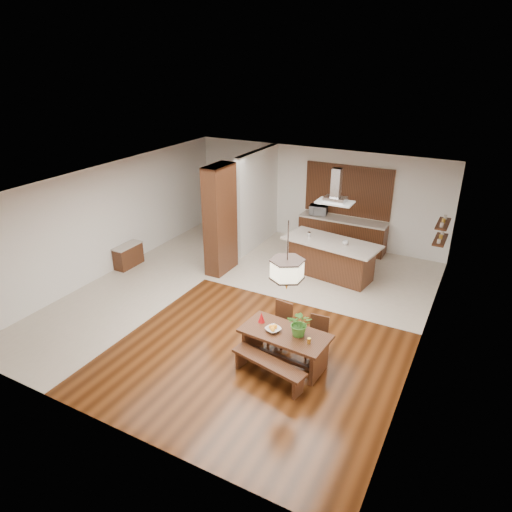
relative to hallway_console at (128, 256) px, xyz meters
The scene contains 25 objects.
room_shell 4.20m from the hallway_console, ahead, with size 9.00×9.04×2.92m.
tile_hallway 1.12m from the hallway_console, 10.68° to the right, with size 2.50×9.00×0.01m, color beige.
tile_kitchen 5.57m from the hallway_console, 24.44° to the left, with size 5.50×4.00×0.01m, color beige.
soffit_band 4.60m from the hallway_console, ahead, with size 8.00×9.00×0.02m, color #3E1B0F.
partition_pier 2.85m from the hallway_console, 22.54° to the left, with size 0.45×1.00×2.90m, color black.
partition_stub 4.09m from the hallway_console, 52.14° to the left, with size 0.18×2.40×2.90m, color silver.
hallway_console is the anchor object (origin of this frame).
hallway_doorway 4.41m from the hallway_console, 75.20° to the left, with size 1.10×0.20×2.10m, color black.
rear_counter 6.26m from the hallway_console, 39.75° to the left, with size 2.60×0.62×0.95m.
kitchen_window 6.58m from the hallway_console, 41.53° to the left, with size 2.60×0.08×1.50m, color brown.
shelf_lower 8.12m from the hallway_console, 17.35° to the left, with size 0.26×0.90×0.04m, color black.
shelf_upper 8.18m from the hallway_console, 17.35° to the left, with size 0.26×0.90×0.04m, color black.
dining_table 5.96m from the hallway_console, 18.79° to the right, with size 1.71×0.95×0.69m.
dining_bench 6.13m from the hallway_console, 24.21° to the right, with size 1.49×0.33×0.42m, color black, non-canonical shape.
dining_chair_left 5.45m from the hallway_console, 14.71° to the right, with size 0.40×0.40×0.89m, color black, non-canonical shape.
dining_chair_right 6.26m from the hallway_console, 13.36° to the right, with size 0.37×0.37×0.84m, color black, non-canonical shape.
pendant_lantern 6.26m from the hallway_console, 18.79° to the right, with size 0.64×0.64×1.31m, color beige, non-canonical shape.
foliage_plant 6.23m from the hallway_console, 17.58° to the right, with size 0.46×0.40×0.51m, color #3A7426.
fruit_bowl 5.79m from the hallway_console, 20.09° to the right, with size 0.28×0.28×0.07m, color beige.
napkin_cone 5.42m from the hallway_console, 19.55° to the right, with size 0.13×0.13×0.21m, color red.
gold_ornament 6.49m from the hallway_console, 18.20° to the right, with size 0.07×0.07×0.10m, color gold.
kitchen_island 5.54m from the hallway_console, 21.69° to the left, with size 2.58×1.41×1.01m.
range_hood 5.94m from the hallway_console, 21.73° to the left, with size 0.90×0.55×0.87m, color silver, non-canonical shape.
island_cup 5.90m from the hallway_console, 19.35° to the left, with size 0.14×0.14×0.11m, color white.
microwave 5.72m from the hallway_console, 44.97° to the left, with size 0.53×0.36×0.29m, color #B6BABE.
Camera 1 is at (4.71, -8.30, 5.46)m, focal length 32.00 mm.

